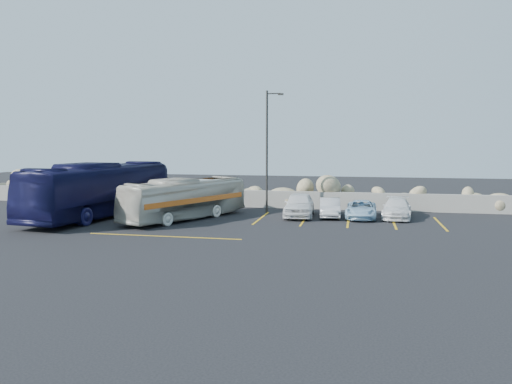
% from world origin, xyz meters
% --- Properties ---
extents(ground, '(90.00, 90.00, 0.00)m').
position_xyz_m(ground, '(0.00, 0.00, 0.00)').
color(ground, black).
rests_on(ground, ground).
extents(seawall, '(60.00, 0.40, 1.20)m').
position_xyz_m(seawall, '(0.00, 12.00, 0.60)').
color(seawall, gray).
rests_on(seawall, ground).
extents(riprap_pile, '(54.00, 2.80, 2.60)m').
position_xyz_m(riprap_pile, '(0.00, 13.20, 1.30)').
color(riprap_pile, '#897A59').
rests_on(riprap_pile, ground).
extents(parking_lines, '(18.16, 9.36, 0.01)m').
position_xyz_m(parking_lines, '(4.64, 5.57, 0.01)').
color(parking_lines, gold).
rests_on(parking_lines, ground).
extents(lamppost, '(1.14, 0.18, 8.00)m').
position_xyz_m(lamppost, '(2.56, 9.50, 4.30)').
color(lamppost, '#2A2926').
rests_on(lamppost, ground).
extents(vintage_bus, '(5.76, 8.98, 2.49)m').
position_xyz_m(vintage_bus, '(-1.81, 5.65, 1.25)').
color(vintage_bus, beige).
rests_on(vintage_bus, ground).
extents(tour_coach, '(4.33, 12.46, 3.40)m').
position_xyz_m(tour_coach, '(-7.36, 5.60, 1.70)').
color(tour_coach, '#0F0F34').
rests_on(tour_coach, ground).
extents(car_a, '(1.99, 4.50, 1.51)m').
position_xyz_m(car_a, '(4.82, 8.14, 0.75)').
color(car_a, silver).
rests_on(car_a, ground).
extents(car_b, '(1.49, 3.61, 1.16)m').
position_xyz_m(car_b, '(6.73, 8.38, 0.58)').
color(car_b, '#B5B5BA').
rests_on(car_b, ground).
extents(car_c, '(2.07, 4.29, 1.20)m').
position_xyz_m(car_c, '(10.79, 8.72, 0.60)').
color(car_c, silver).
rests_on(car_c, ground).
extents(car_d, '(1.92, 3.97, 1.09)m').
position_xyz_m(car_d, '(8.64, 8.22, 0.54)').
color(car_d, '#9CC3DE').
rests_on(car_d, ground).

